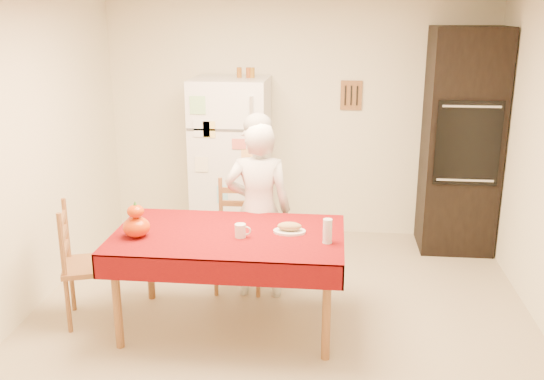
# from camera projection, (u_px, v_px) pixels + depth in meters

# --- Properties ---
(floor) EXTENTS (4.50, 4.50, 0.00)m
(floor) POSITION_uv_depth(u_px,v_px,m) (277.00, 333.00, 4.58)
(floor) COLOR tan
(floor) RESTS_ON ground
(room_shell) EXTENTS (4.02, 4.52, 2.51)m
(room_shell) POSITION_uv_depth(u_px,v_px,m) (277.00, 121.00, 4.12)
(room_shell) COLOR #EDE7C7
(room_shell) RESTS_ON ground
(refrigerator) EXTENTS (0.75, 0.74, 1.70)m
(refrigerator) POSITION_uv_depth(u_px,v_px,m) (232.00, 162.00, 6.19)
(refrigerator) COLOR white
(refrigerator) RESTS_ON floor
(oven_cabinet) EXTENTS (0.70, 0.62, 2.20)m
(oven_cabinet) POSITION_uv_depth(u_px,v_px,m) (461.00, 142.00, 5.94)
(oven_cabinet) COLOR black
(oven_cabinet) RESTS_ON floor
(dining_table) EXTENTS (1.70, 1.00, 0.76)m
(dining_table) POSITION_uv_depth(u_px,v_px,m) (229.00, 242.00, 4.49)
(dining_table) COLOR brown
(dining_table) RESTS_ON floor
(chair_far) EXTENTS (0.43, 0.41, 0.95)m
(chair_far) POSITION_uv_depth(u_px,v_px,m) (240.00, 231.00, 5.25)
(chair_far) COLOR brown
(chair_far) RESTS_ON floor
(chair_left) EXTENTS (0.52, 0.53, 0.95)m
(chair_left) POSITION_uv_depth(u_px,v_px,m) (81.00, 259.00, 4.64)
(chair_left) COLOR brown
(chair_left) RESTS_ON floor
(seated_woman) EXTENTS (0.57, 0.39, 1.51)m
(seated_woman) POSITION_uv_depth(u_px,v_px,m) (258.00, 210.00, 5.01)
(seated_woman) COLOR silver
(seated_woman) RESTS_ON floor
(coffee_mug) EXTENTS (0.08, 0.08, 0.10)m
(coffee_mug) POSITION_uv_depth(u_px,v_px,m) (240.00, 231.00, 4.38)
(coffee_mug) COLOR white
(coffee_mug) RESTS_ON dining_table
(pumpkin_lower) EXTENTS (0.20, 0.20, 0.15)m
(pumpkin_lower) POSITION_uv_depth(u_px,v_px,m) (137.00, 227.00, 4.38)
(pumpkin_lower) COLOR #D45B05
(pumpkin_lower) RESTS_ON dining_table
(pumpkin_upper) EXTENTS (0.12, 0.12, 0.09)m
(pumpkin_upper) POSITION_uv_depth(u_px,v_px,m) (135.00, 211.00, 4.35)
(pumpkin_upper) COLOR #C54604
(pumpkin_upper) RESTS_ON pumpkin_lower
(wine_glass) EXTENTS (0.07, 0.07, 0.18)m
(wine_glass) POSITION_uv_depth(u_px,v_px,m) (327.00, 231.00, 4.26)
(wine_glass) COLOR silver
(wine_glass) RESTS_ON dining_table
(bread_plate) EXTENTS (0.24, 0.24, 0.02)m
(bread_plate) POSITION_uv_depth(u_px,v_px,m) (289.00, 231.00, 4.48)
(bread_plate) COLOR white
(bread_plate) RESTS_ON dining_table
(bread_loaf) EXTENTS (0.18, 0.10, 0.06)m
(bread_loaf) POSITION_uv_depth(u_px,v_px,m) (290.00, 226.00, 4.47)
(bread_loaf) COLOR #A97C53
(bread_loaf) RESTS_ON bread_plate
(spice_jar_left) EXTENTS (0.05, 0.05, 0.10)m
(spice_jar_left) POSITION_uv_depth(u_px,v_px,m) (239.00, 72.00, 5.98)
(spice_jar_left) COLOR #8E5319
(spice_jar_left) RESTS_ON refrigerator
(spice_jar_mid) EXTENTS (0.05, 0.05, 0.10)m
(spice_jar_mid) POSITION_uv_depth(u_px,v_px,m) (249.00, 73.00, 5.97)
(spice_jar_mid) COLOR brown
(spice_jar_mid) RESTS_ON refrigerator
(spice_jar_right) EXTENTS (0.05, 0.05, 0.10)m
(spice_jar_right) POSITION_uv_depth(u_px,v_px,m) (252.00, 73.00, 5.96)
(spice_jar_right) COLOR #92611A
(spice_jar_right) RESTS_ON refrigerator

